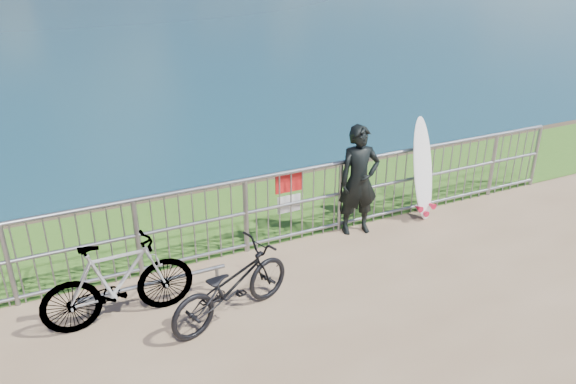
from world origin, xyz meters
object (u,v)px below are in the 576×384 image
surfboard (423,173)px  bicycle_near (231,285)px  bicycle_far (118,281)px  surfer (359,180)px

surfboard → bicycle_near: 3.81m
surfboard → bicycle_far: 4.83m
surfer → bicycle_far: 3.69m
bicycle_far → bicycle_near: bearing=-114.3°
surfer → bicycle_near: surfer is taller
surfboard → bicycle_near: (-3.60, -1.18, -0.32)m
bicycle_near → bicycle_far: (-1.17, 0.50, 0.09)m
surfer → surfboard: size_ratio=1.02×
surfer → bicycle_far: size_ratio=0.96×
bicycle_near → bicycle_far: size_ratio=0.95×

